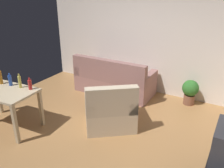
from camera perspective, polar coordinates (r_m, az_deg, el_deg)
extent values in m
cube|color=#9E7042|center=(4.58, -4.27, -10.70)|extent=(5.20, 4.40, 0.02)
cube|color=silver|center=(5.88, 7.53, 11.24)|extent=(5.20, 0.10, 2.70)
cube|color=#996B66|center=(5.94, 0.70, -0.08)|extent=(1.88, 0.84, 0.40)
cube|color=#8C625D|center=(5.50, -1.00, 3.14)|extent=(1.88, 0.16, 0.52)
cube|color=#926661|center=(5.49, 8.61, 1.16)|extent=(0.16, 0.84, 0.22)
cube|color=#926661|center=(6.26, -6.21, 4.06)|extent=(0.16, 0.84, 0.22)
cube|color=#C6B28E|center=(4.72, -24.66, -1.45)|extent=(1.24, 0.77, 0.04)
cube|color=tan|center=(4.32, -22.06, -8.97)|extent=(0.06, 0.06, 0.72)
cube|color=tan|center=(4.68, -16.58, -5.60)|extent=(0.06, 0.06, 0.72)
cylinder|color=brown|center=(5.65, 17.87, -3.52)|extent=(0.24, 0.24, 0.22)
sphere|color=#2D6B28|center=(5.54, 18.22, -0.92)|extent=(0.36, 0.36, 0.36)
cube|color=beige|center=(4.60, -0.58, -7.37)|extent=(1.23, 1.21, 0.40)
cube|color=#C0AD91|center=(4.08, 0.00, -4.17)|extent=(0.81, 0.68, 0.52)
cube|color=#C8B597|center=(4.51, 4.08, -3.62)|extent=(0.64, 0.76, 0.22)
cube|color=#C8B597|center=(4.42, -5.37, -4.20)|extent=(0.64, 0.76, 0.22)
cylinder|color=#9E6019|center=(4.95, -25.06, 1.43)|extent=(0.06, 0.06, 0.26)
cylinder|color=#2347A3|center=(4.80, -23.13, 0.78)|extent=(0.06, 0.06, 0.20)
cylinder|color=#2347A3|center=(4.76, -23.35, 2.12)|extent=(0.03, 0.03, 0.04)
cylinder|color=#BCB24C|center=(4.63, -21.15, 0.47)|extent=(0.06, 0.06, 0.23)
cylinder|color=#BCB24C|center=(4.58, -21.38, 2.01)|extent=(0.02, 0.02, 0.04)
cylinder|color=#AD2323|center=(4.50, -18.99, -0.16)|extent=(0.07, 0.07, 0.18)
cylinder|color=#AD2323|center=(4.46, -19.16, 1.13)|extent=(0.03, 0.03, 0.04)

